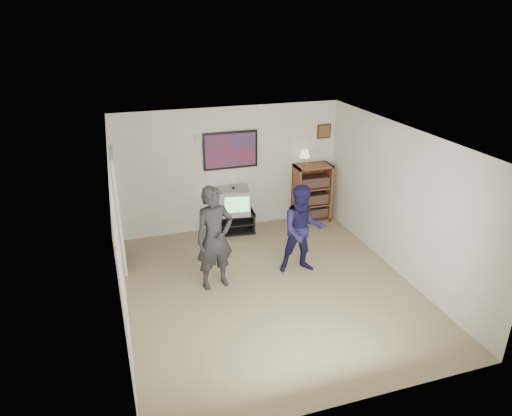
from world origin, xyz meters
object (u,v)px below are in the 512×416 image
media_stand (233,222)px  person_tall (215,238)px  bookshelf (312,193)px  person_short (303,230)px  crt_television (234,201)px

media_stand → person_tall: (-0.79, -1.85, 0.65)m
media_stand → bookshelf: bearing=6.2°
bookshelf → media_stand: bearing=-178.4°
bookshelf → person_short: 2.14m
crt_television → person_tall: 2.02m
crt_television → person_short: size_ratio=0.39×
person_tall → person_short: person_tall is taller
media_stand → person_short: bearing=-63.8°
bookshelf → person_tall: 3.16m
crt_television → person_short: 1.96m
bookshelf → person_tall: person_tall is taller
crt_television → person_short: bearing=-59.1°
bookshelf → person_tall: size_ratio=0.72×
bookshelf → person_tall: bearing=-143.1°
person_short → bookshelf: bearing=71.1°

